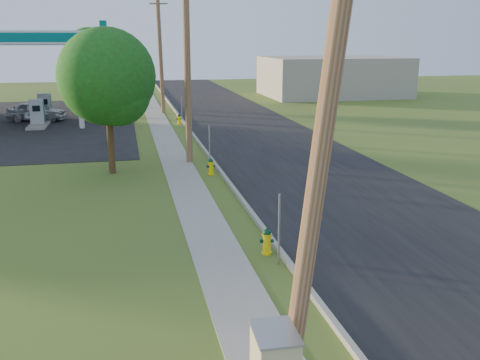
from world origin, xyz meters
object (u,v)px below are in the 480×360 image
price_pylon (105,48)px  tree_verge (109,81)px  hydrant_far (179,119)px  car_silver (37,111)px  utility_pole_far (160,53)px  fuel_pump_ne (38,116)px  fuel_pump_se (45,109)px  tree_lot (91,56)px  hydrant_mid (211,166)px  hydrant_near (267,241)px  utility_pole_near (326,116)px  utility_pole_mid (187,60)px

price_pylon → tree_verge: size_ratio=1.06×
hydrant_far → car_silver: (-10.10, 3.77, 0.34)m
utility_pole_far → fuel_pump_ne: (-8.90, -5.00, -4.08)m
fuel_pump_se → tree_verge: bearing=-74.0°
tree_lot → fuel_pump_ne: bearing=-105.8°
fuel_pump_se → price_pylon: bearing=-66.5°
tree_verge → hydrant_mid: tree_verge is taller
fuel_pump_se → price_pylon: size_ratio=0.47×
fuel_pump_se → hydrant_far: size_ratio=4.27×
tree_verge → car_silver: size_ratio=1.55×
utility_pole_far → hydrant_near: utility_pole_far is taller
fuel_pump_ne → car_silver: 2.91m
car_silver → utility_pole_near: bearing=-151.1°
utility_pole_mid → tree_verge: bearing=-157.4°
fuel_pump_se → utility_pole_mid: bearing=-62.4°
utility_pole_near → tree_verge: size_ratio=1.47×
price_pylon → hydrant_far: (4.65, 6.60, -5.07)m
utility_pole_near → utility_pole_mid: size_ratio=0.97×
fuel_pump_ne → hydrant_far: bearing=-5.3°
utility_pole_mid → car_silver: 18.90m
tree_verge → utility_pole_near: bearing=-77.7°
utility_pole_far → hydrant_mid: 21.15m
utility_pole_far → hydrant_near: (0.73, -30.03, -4.42)m
utility_pole_near → hydrant_far: (0.75, 30.10, -4.44)m
tree_lot → car_silver: tree_lot is taller
hydrant_far → fuel_pump_ne: bearing=174.7°
hydrant_far → fuel_pump_se: bearing=153.1°
tree_verge → hydrant_near: (4.33, -10.52, -3.77)m
utility_pole_near → hydrant_far: size_ratio=12.65×
utility_pole_mid → tree_lot: bearing=103.0°
tree_lot → hydrant_near: bearing=-80.1°
fuel_pump_ne → hydrant_mid: 18.35m
utility_pole_mid → hydrant_far: utility_pole_mid is taller
utility_pole_near → car_silver: (-9.35, 33.87, -4.09)m
utility_pole_far → hydrant_mid: (0.63, -20.67, -4.43)m
car_silver → fuel_pump_ne: bearing=-157.6°
fuel_pump_ne → car_silver: (-0.45, 2.87, -0.01)m
utility_pole_mid → price_pylon: bearing=125.3°
utility_pole_far → hydrant_far: utility_pole_far is taller
utility_pole_far → hydrant_far: 7.42m
utility_pole_far → price_pylon: (-3.90, -12.50, 0.63)m
utility_pole_near → hydrant_far: bearing=88.6°
utility_pole_mid → tree_lot: 25.13m
hydrant_near → hydrant_mid: size_ratio=1.02×
hydrant_mid → car_silver: 21.07m
utility_pole_mid → hydrant_far: size_ratio=13.08×
price_pylon → utility_pole_far: bearing=72.7°
utility_pole_near → hydrant_mid: 15.96m
fuel_pump_ne → fuel_pump_se: same height
utility_pole_mid → hydrant_near: (0.73, -12.03, -4.57)m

